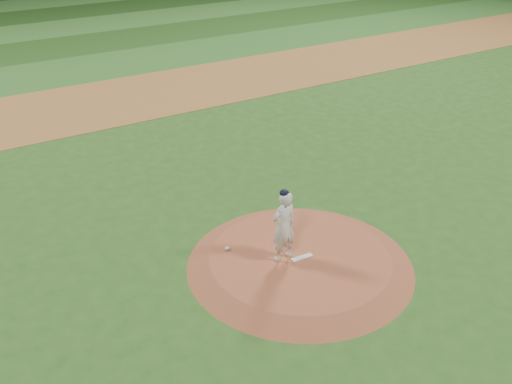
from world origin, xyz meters
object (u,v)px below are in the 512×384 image
at_px(pitchers_mound, 300,260).
at_px(pitcher_on_mound, 283,226).
at_px(rosin_bag, 227,248).
at_px(pitching_rubber, 302,258).

distance_m(pitchers_mound, pitcher_on_mound, 1.13).
bearing_deg(pitcher_on_mound, pitchers_mound, -19.25).
distance_m(pitchers_mound, rosin_bag, 1.80).
relative_size(rosin_bag, pitcher_on_mound, 0.07).
bearing_deg(pitchers_mound, pitching_rubber, -98.23).
relative_size(pitching_rubber, pitcher_on_mound, 0.30).
xyz_separation_m(pitchers_mound, pitching_rubber, (-0.01, -0.09, 0.14)).
distance_m(pitching_rubber, rosin_bag, 1.85).
bearing_deg(rosin_bag, pitchers_mound, -41.15).
height_order(pitching_rubber, pitcher_on_mound, pitcher_on_mound).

